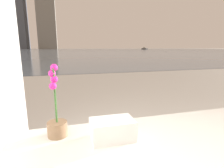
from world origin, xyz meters
name	(u,v)px	position (x,y,z in m)	size (l,w,h in m)	color
potted_orchid	(57,119)	(-0.59, 1.01, 0.64)	(0.12, 0.12, 0.44)	#8C6B4C
towel_stack	(112,129)	(-0.28, 0.89, 0.59)	(0.25, 0.16, 0.12)	white
harbor_water	(65,50)	(0.00, 62.00, 0.01)	(180.00, 110.00, 0.01)	slate
harbor_boat_2	(144,49)	(38.25, 80.77, 0.42)	(2.09, 3.30, 1.17)	#4C4C51
skyline_tower_1	(18,5)	(-24.31, 118.00, 24.70)	(7.16, 12.08, 49.40)	#4C515B
skyline_tower_2	(45,3)	(-9.45, 118.00, 26.76)	(10.67, 9.98, 53.53)	gray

